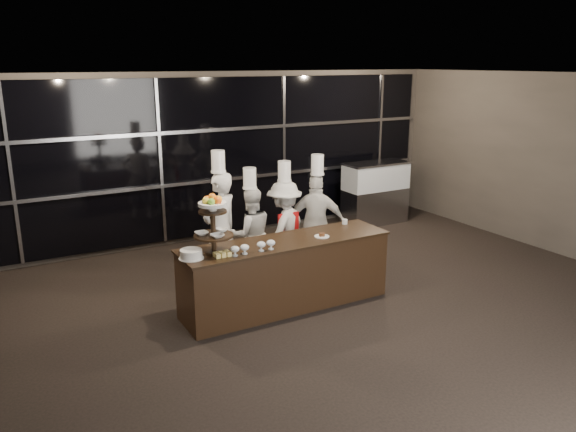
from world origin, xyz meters
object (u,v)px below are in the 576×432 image
display_stand (213,220)px  layer_cake (191,254)px  chef_b (251,233)px  chef_a (220,229)px  chef_c (284,228)px  display_case (375,190)px  chef_d (317,222)px  buffet_counter (286,273)px

display_stand → layer_cake: 0.48m
chef_b → chef_a: bearing=-174.7°
chef_a → chef_c: 1.03m
display_case → chef_a: 4.29m
display_case → chef_b: (-3.49, -1.51, 0.03)m
chef_b → chef_d: (1.05, -0.17, 0.07)m
display_stand → chef_c: chef_c is taller
layer_cake → chef_d: 2.59m
layer_cake → chef_d: (2.38, 1.00, -0.19)m
chef_a → chef_d: bearing=-4.5°
display_case → chef_a: size_ratio=0.66×
buffet_counter → display_stand: (-1.00, -0.00, 0.87)m
display_stand → chef_d: 2.34m
layer_cake → chef_a: (0.84, 1.12, -0.10)m
display_stand → display_case: (4.52, 2.62, -0.65)m
layer_cake → chef_b: chef_b is taller
buffet_counter → layer_cake: size_ratio=9.47×
buffet_counter → display_case: display_case is taller
chef_c → chef_d: bearing=-8.3°
chef_b → chef_d: 1.06m
layer_cake → display_case: 5.52m
chef_a → display_stand: bearing=-116.4°
display_case → chef_c: 3.37m
buffet_counter → display_stand: size_ratio=3.81×
buffet_counter → chef_c: size_ratio=1.61×
chef_d → chef_c: bearing=171.7°
chef_a → chef_d: (1.54, -0.12, -0.09)m
display_case → chef_d: 2.97m
display_stand → chef_c: (1.55, 1.02, -0.59)m
chef_d → display_case: bearing=34.3°
buffet_counter → chef_c: 1.19m
buffet_counter → chef_a: chef_a is taller
layer_cake → chef_a: bearing=53.1°
chef_a → chef_c: chef_a is taller
display_stand → chef_d: size_ratio=0.41×
chef_b → chef_c: (0.52, -0.09, 0.03)m
layer_cake → chef_c: 2.16m
chef_c → buffet_counter: bearing=-118.1°
buffet_counter → display_case: bearing=36.7°
display_case → chef_d: size_ratio=0.72×
display_stand → chef_a: size_ratio=0.37×
layer_cake → chef_d: bearing=22.7°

